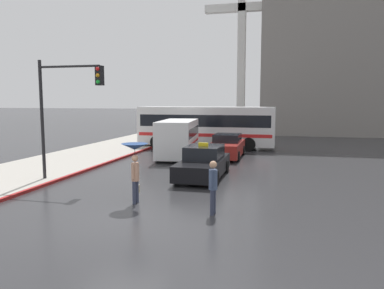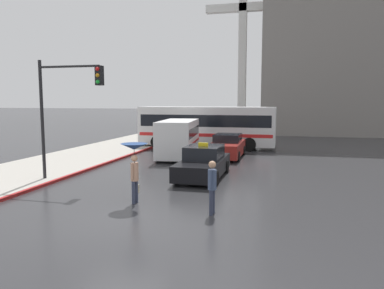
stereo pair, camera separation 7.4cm
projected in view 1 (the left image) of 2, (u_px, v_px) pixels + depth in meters
ground_plane at (119, 220)px, 11.10m from camera, size 300.00×300.00×0.00m
taxi at (204, 163)px, 17.33m from camera, size 1.91×4.70×1.62m
sedan_red at (227, 147)px, 23.38m from camera, size 1.91×4.45×1.46m
ambulance_van at (178, 137)px, 23.26m from camera, size 2.57×5.30×2.33m
city_bus at (206, 125)px, 28.08m from camera, size 10.13×2.73×3.08m
pedestrian_with_umbrella at (135, 157)px, 12.79m from camera, size 0.92×0.92×2.08m
pedestrian_man at (213, 183)px, 11.60m from camera, size 0.29×0.43×1.69m
traffic_light at (66, 98)px, 15.86m from camera, size 3.01×0.38×5.27m
building_tower_near at (336, 28)px, 39.90m from camera, size 15.04×9.83×22.47m
monument_cross at (242, 34)px, 43.89m from camera, size 8.75×0.90×19.90m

